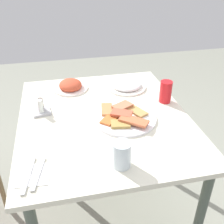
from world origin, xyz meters
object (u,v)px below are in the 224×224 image
Objects in this scene: drinking_glass at (122,154)px; spoon at (28,175)px; salad_plate_greens at (71,86)px; paper_napkin at (33,175)px; condiment_caddy at (41,109)px; soda_can at (166,92)px; pide_platter at (124,117)px; salad_plate_rice at (126,85)px; fork at (38,173)px; dining_table at (104,131)px.

drinking_glass reaches higher than spoon.
paper_napkin is at bearing 164.25° from salad_plate_greens.
salad_plate_greens is 0.30m from condiment_caddy.
soda_can is 1.12× the size of drinking_glass.
pide_platter is at bearing -110.44° from condiment_caddy.
pide_platter is 1.34× the size of salad_plate_rice.
condiment_caddy is (0.46, -0.03, 0.02)m from paper_napkin.
condiment_caddy is (-0.25, 0.17, 0.00)m from salad_plate_greens.
salad_plate_greens is 1.70× the size of soda_can.
spoon is at bearing 139.51° from salad_plate_rice.
salad_plate_rice reaches higher than spoon.
condiment_caddy is at bearing 11.76° from fork.
pide_platter is at bearing -15.76° from drinking_glass.
fork is at bearing 122.57° from soda_can.
condiment_caddy is (0.15, 0.40, 0.01)m from pide_platter.
drinking_glass is at bearing 163.69° from salad_plate_rice.
condiment_caddy reaches higher than dining_table.
soda_can is at bearing -91.76° from condiment_caddy.
spoon is (-0.31, 0.45, -0.01)m from pide_platter.
salad_plate_rice is 0.83m from fork.
drinking_glass is at bearing -80.09° from fork.
pide_platter is 0.36m from salad_plate_rice.
dining_table is 0.41m from drinking_glass.
salad_plate_rice is at bearing 38.21° from soda_can.
soda_can reaches higher than dining_table.
paper_napkin is at bearing 136.72° from dining_table.
salad_plate_rice is (0.34, -0.10, 0.00)m from pide_platter.
drinking_glass reaches higher than salad_plate_greens.
pide_platter is at bearing -120.13° from dining_table.
salad_plate_greens is 0.73m from paper_napkin.
fork is 0.04m from spoon.
soda_can is (-0.21, -0.17, 0.04)m from salad_plate_rice.
soda_can is at bearing -117.95° from salad_plate_greens.
fork is at bearing 178.78° from condiment_caddy.
condiment_caddy is (0.47, 0.31, -0.03)m from drinking_glass.
paper_napkin is at bearing -80.42° from spoon.
salad_plate_greens is 2.05× the size of condiment_caddy.
soda_can reaches higher than salad_plate_rice.
salad_plate_rice is 2.35× the size of condiment_caddy.
salad_plate_greens is 0.57m from soda_can.
dining_table is 0.35m from condiment_caddy.
salad_plate_greens is 0.73m from fork.
soda_can is at bearing -58.10° from paper_napkin.
dining_table is 8.23× the size of soda_can.
condiment_caddy is (-0.19, 0.51, 0.01)m from salad_plate_rice.
fork is 0.90× the size of spoon.
condiment_caddy reaches higher than fork.
drinking_glass is at bearing 164.24° from pide_platter.
spoon is (0.00, 0.02, 0.00)m from paper_napkin.
fork is (-0.44, 0.68, -0.06)m from soda_can.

